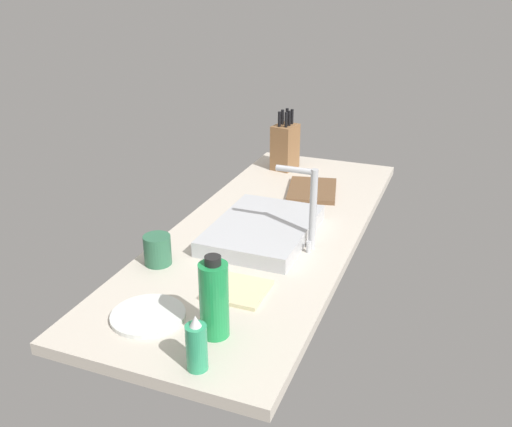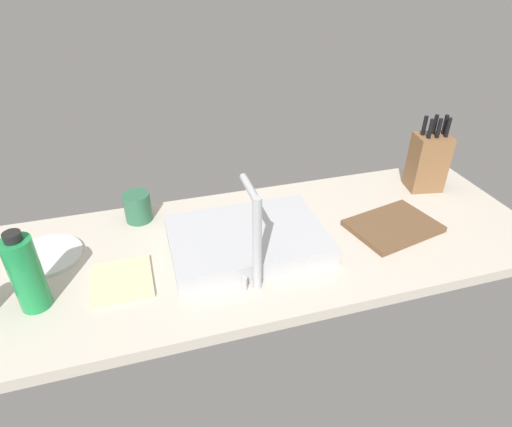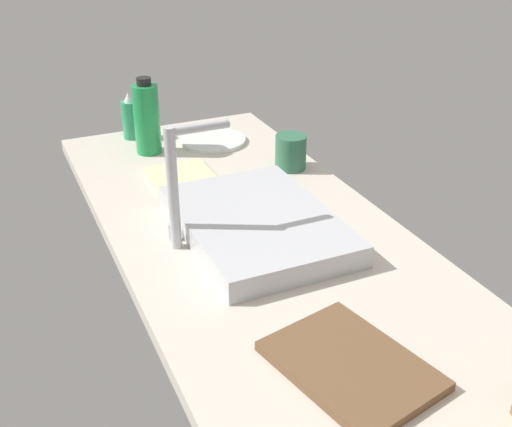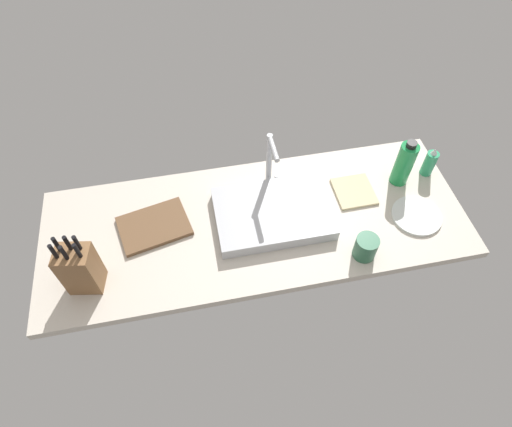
{
  "view_description": "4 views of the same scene",
  "coord_description": "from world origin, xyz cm",
  "px_view_note": "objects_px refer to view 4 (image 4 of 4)",
  "views": [
    {
      "loc": [
        173.62,
        63.23,
        90.15
      ],
      "look_at": [
        2.62,
        -3.59,
        9.81
      ],
      "focal_mm": 39.35,
      "sensor_mm": 36.0,
      "label": 1
    },
    {
      "loc": [
        34.11,
        102.57,
        83.54
      ],
      "look_at": [
        3.04,
        -3.48,
        11.92
      ],
      "focal_mm": 30.28,
      "sensor_mm": 36.0,
      "label": 2
    },
    {
      "loc": [
        -108.23,
        52.53,
        75.98
      ],
      "look_at": [
        0.5,
        3.85,
        12.83
      ],
      "focal_mm": 44.49,
      "sensor_mm": 36.0,
      "label": 3
    },
    {
      "loc": [
        -20.01,
        -101.49,
        146.01
      ],
      "look_at": [
        -0.23,
        -1.86,
        11.21
      ],
      "focal_mm": 30.32,
      "sensor_mm": 36.0,
      "label": 4
    }
  ],
  "objects_px": {
    "faucet": "(270,159)",
    "dinner_plate": "(417,216)",
    "sink_basin": "(272,213)",
    "dish_towel": "(354,191)",
    "cutting_board": "(154,226)",
    "coffee_mug": "(366,247)",
    "knife_block": "(80,268)",
    "soap_bottle": "(430,163)",
    "water_bottle": "(404,164)"
  },
  "relations": [
    {
      "from": "faucet",
      "to": "dinner_plate",
      "type": "height_order",
      "value": "faucet"
    },
    {
      "from": "sink_basin",
      "to": "dish_towel",
      "type": "bearing_deg",
      "value": 9.34
    },
    {
      "from": "cutting_board",
      "to": "coffee_mug",
      "type": "xyz_separation_m",
      "value": [
        0.78,
        -0.28,
        0.04
      ]
    },
    {
      "from": "knife_block",
      "to": "dinner_plate",
      "type": "relative_size",
      "value": 1.36
    },
    {
      "from": "cutting_board",
      "to": "dish_towel",
      "type": "height_order",
      "value": "cutting_board"
    },
    {
      "from": "coffee_mug",
      "to": "knife_block",
      "type": "bearing_deg",
      "value": 175.73
    },
    {
      "from": "soap_bottle",
      "to": "dish_towel",
      "type": "height_order",
      "value": "soap_bottle"
    },
    {
      "from": "soap_bottle",
      "to": "coffee_mug",
      "type": "xyz_separation_m",
      "value": [
        -0.41,
        -0.35,
        -0.02
      ]
    },
    {
      "from": "soap_bottle",
      "to": "coffee_mug",
      "type": "distance_m",
      "value": 0.54
    },
    {
      "from": "knife_block",
      "to": "water_bottle",
      "type": "bearing_deg",
      "value": 20.99
    },
    {
      "from": "sink_basin",
      "to": "dish_towel",
      "type": "relative_size",
      "value": 2.68
    },
    {
      "from": "cutting_board",
      "to": "dish_towel",
      "type": "xyz_separation_m",
      "value": [
        0.85,
        0.02,
        -0.0
      ]
    },
    {
      "from": "faucet",
      "to": "soap_bottle",
      "type": "bearing_deg",
      "value": -5.05
    },
    {
      "from": "sink_basin",
      "to": "coffee_mug",
      "type": "distance_m",
      "value": 0.39
    },
    {
      "from": "knife_block",
      "to": "cutting_board",
      "type": "relative_size",
      "value": 1.02
    },
    {
      "from": "knife_block",
      "to": "cutting_board",
      "type": "xyz_separation_m",
      "value": [
        0.25,
        0.21,
        -0.1
      ]
    },
    {
      "from": "knife_block",
      "to": "coffee_mug",
      "type": "xyz_separation_m",
      "value": [
        1.03,
        -0.08,
        -0.06
      ]
    },
    {
      "from": "soap_bottle",
      "to": "dinner_plate",
      "type": "xyz_separation_m",
      "value": [
        -0.14,
        -0.22,
        -0.06
      ]
    },
    {
      "from": "soap_bottle",
      "to": "dinner_plate",
      "type": "bearing_deg",
      "value": -122.34
    },
    {
      "from": "dish_towel",
      "to": "cutting_board",
      "type": "bearing_deg",
      "value": -178.76
    },
    {
      "from": "cutting_board",
      "to": "dinner_plate",
      "type": "relative_size",
      "value": 1.33
    },
    {
      "from": "soap_bottle",
      "to": "dinner_plate",
      "type": "distance_m",
      "value": 0.27
    },
    {
      "from": "sink_basin",
      "to": "cutting_board",
      "type": "distance_m",
      "value": 0.48
    },
    {
      "from": "sink_basin",
      "to": "soap_bottle",
      "type": "height_order",
      "value": "soap_bottle"
    },
    {
      "from": "dish_towel",
      "to": "coffee_mug",
      "type": "distance_m",
      "value": 0.31
    },
    {
      "from": "water_bottle",
      "to": "dish_towel",
      "type": "bearing_deg",
      "value": -172.41
    },
    {
      "from": "cutting_board",
      "to": "coffee_mug",
      "type": "height_order",
      "value": "coffee_mug"
    },
    {
      "from": "faucet",
      "to": "cutting_board",
      "type": "bearing_deg",
      "value": -165.83
    },
    {
      "from": "soap_bottle",
      "to": "dish_towel",
      "type": "bearing_deg",
      "value": -172.36
    },
    {
      "from": "faucet",
      "to": "dinner_plate",
      "type": "xyz_separation_m",
      "value": [
        0.56,
        -0.28,
        -0.16
      ]
    },
    {
      "from": "water_bottle",
      "to": "dinner_plate",
      "type": "height_order",
      "value": "water_bottle"
    },
    {
      "from": "sink_basin",
      "to": "soap_bottle",
      "type": "relative_size",
      "value": 3.14
    },
    {
      "from": "sink_basin",
      "to": "coffee_mug",
      "type": "xyz_separation_m",
      "value": [
        0.31,
        -0.24,
        0.02
      ]
    },
    {
      "from": "knife_block",
      "to": "cutting_board",
      "type": "height_order",
      "value": "knife_block"
    },
    {
      "from": "knife_block",
      "to": "coffee_mug",
      "type": "height_order",
      "value": "knife_block"
    },
    {
      "from": "cutting_board",
      "to": "water_bottle",
      "type": "relative_size",
      "value": 1.2
    },
    {
      "from": "faucet",
      "to": "dinner_plate",
      "type": "bearing_deg",
      "value": -26.84
    },
    {
      "from": "coffee_mug",
      "to": "dish_towel",
      "type": "bearing_deg",
      "value": 77.66
    },
    {
      "from": "faucet",
      "to": "coffee_mug",
      "type": "bearing_deg",
      "value": -55.58
    },
    {
      "from": "cutting_board",
      "to": "water_bottle",
      "type": "height_order",
      "value": "water_bottle"
    },
    {
      "from": "sink_basin",
      "to": "faucet",
      "type": "height_order",
      "value": "faucet"
    },
    {
      "from": "coffee_mug",
      "to": "faucet",
      "type": "bearing_deg",
      "value": 124.42
    },
    {
      "from": "knife_block",
      "to": "soap_bottle",
      "type": "bearing_deg",
      "value": 20.69
    },
    {
      "from": "dish_towel",
      "to": "dinner_plate",
      "type": "bearing_deg",
      "value": -39.69
    },
    {
      "from": "cutting_board",
      "to": "soap_bottle",
      "type": "distance_m",
      "value": 1.2
    },
    {
      "from": "faucet",
      "to": "cutting_board",
      "type": "xyz_separation_m",
      "value": [
        -0.5,
        -0.13,
        -0.16
      ]
    },
    {
      "from": "soap_bottle",
      "to": "dinner_plate",
      "type": "height_order",
      "value": "soap_bottle"
    },
    {
      "from": "cutting_board",
      "to": "dish_towel",
      "type": "distance_m",
      "value": 0.85
    },
    {
      "from": "cutting_board",
      "to": "dinner_plate",
      "type": "distance_m",
      "value": 1.07
    },
    {
      "from": "knife_block",
      "to": "dinner_plate",
      "type": "xyz_separation_m",
      "value": [
        1.31,
        0.05,
        -0.1
      ]
    }
  ]
}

